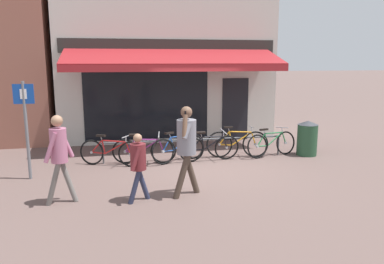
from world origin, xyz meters
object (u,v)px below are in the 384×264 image
object	(u,v)px
pedestrian_second_adult	(59,150)
parking_sign	(26,120)
bicycle_purple	(144,150)
bicycle_green	(272,144)
bicycle_red	(111,152)
litter_bin	(307,138)
bicycle_black	(209,148)
pedestrian_child	(138,161)
bicycle_orange	(237,143)
bicycle_blue	(178,148)
pedestrian_adult	(187,141)

from	to	relation	value
pedestrian_second_adult	parking_sign	world-z (taller)	parking_sign
bicycle_purple	bicycle_green	distance (m)	3.61
bicycle_red	litter_bin	size ratio (longest dim) A/B	1.62
bicycle_purple	bicycle_green	xyz separation A→B (m)	(3.61, 0.10, -0.00)
bicycle_red	bicycle_black	size ratio (longest dim) A/B	0.96
bicycle_red	parking_sign	bearing A→B (deg)	-134.69
pedestrian_child	litter_bin	xyz separation A→B (m)	(4.95, 2.68, -0.31)
bicycle_black	pedestrian_second_adult	xyz separation A→B (m)	(-3.49, -2.41, 0.68)
bicycle_red	litter_bin	bearing A→B (deg)	22.76
bicycle_orange	litter_bin	world-z (taller)	litter_bin
bicycle_green	bicycle_blue	bearing A→B (deg)	164.26
pedestrian_child	pedestrian_second_adult	xyz separation A→B (m)	(-1.45, 0.18, 0.24)
pedestrian_adult	parking_sign	size ratio (longest dim) A/B	0.82
bicycle_orange	parking_sign	xyz separation A→B (m)	(-5.29, -0.95, 0.99)
bicycle_orange	pedestrian_second_adult	distance (m)	5.16
bicycle_red	litter_bin	distance (m)	5.52
bicycle_green	parking_sign	distance (m)	6.42
bicycle_red	bicycle_purple	size ratio (longest dim) A/B	0.97
pedestrian_child	bicycle_purple	bearing A→B (deg)	-102.63
bicycle_orange	pedestrian_child	world-z (taller)	pedestrian_child
bicycle_red	bicycle_green	distance (m)	4.47
bicycle_blue	bicycle_black	bearing A→B (deg)	-36.17
parking_sign	bicycle_purple	bearing A→B (deg)	15.92
bicycle_purple	pedestrian_second_adult	world-z (taller)	pedestrian_second_adult
pedestrian_adult	litter_bin	bearing A→B (deg)	-152.24
bicycle_orange	pedestrian_adult	distance (m)	3.42
pedestrian_adult	pedestrian_child	xyz separation A→B (m)	(-0.96, -0.13, -0.31)
pedestrian_child	bicycle_green	bearing A→B (deg)	-151.18
bicycle_blue	bicycle_black	size ratio (longest dim) A/B	0.94
bicycle_blue	pedestrian_child	world-z (taller)	pedestrian_child
bicycle_blue	parking_sign	bearing A→B (deg)	167.50
bicycle_orange	pedestrian_second_adult	xyz separation A→B (m)	(-4.36, -2.66, 0.66)
pedestrian_adult	pedestrian_second_adult	size ratio (longest dim) A/B	1.07
litter_bin	parking_sign	xyz separation A→B (m)	(-7.33, -0.78, 0.88)
bicycle_blue	pedestrian_adult	size ratio (longest dim) A/B	0.87
bicycle_orange	bicycle_green	distance (m)	0.99
bicycle_purple	pedestrian_child	xyz separation A→B (m)	(-0.29, -2.66, 0.45)
bicycle_black	pedestrian_adult	size ratio (longest dim) A/B	0.92
parking_sign	litter_bin	bearing A→B (deg)	6.08
bicycle_green	parking_sign	size ratio (longest dim) A/B	0.74
bicycle_orange	bicycle_black	bearing A→B (deg)	-154.05
bicycle_red	pedestrian_child	xyz separation A→B (m)	(0.57, -2.66, 0.45)
bicycle_black	bicycle_purple	bearing A→B (deg)	174.62
bicycle_orange	pedestrian_second_adult	world-z (taller)	pedestrian_second_adult
bicycle_black	bicycle_blue	bearing A→B (deg)	166.38
bicycle_red	bicycle_black	distance (m)	2.61
bicycle_purple	bicycle_blue	bearing A→B (deg)	13.29
bicycle_red	pedestrian_adult	size ratio (longest dim) A/B	0.89
bicycle_blue	bicycle_black	xyz separation A→B (m)	(0.82, -0.15, 0.00)
pedestrian_child	parking_sign	size ratio (longest dim) A/B	0.60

